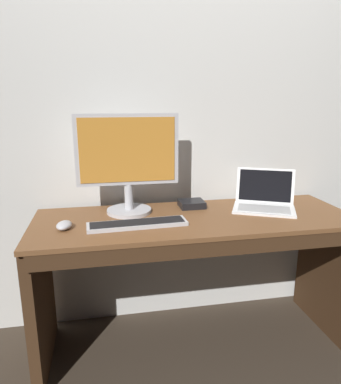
{
  "coord_description": "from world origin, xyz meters",
  "views": [
    {
      "loc": [
        -0.46,
        -1.7,
        1.34
      ],
      "look_at": [
        -0.13,
        0.0,
        0.89
      ],
      "focal_mm": 33.15,
      "sensor_mm": 36.0,
      "label": 1
    }
  ],
  "objects_px": {
    "wired_keyboard": "(137,224)",
    "external_drive_box": "(192,204)",
    "laptop_white": "(264,200)",
    "external_monitor": "(128,163)",
    "computer_mouse": "(64,225)"
  },
  "relations": [
    {
      "from": "external_monitor",
      "to": "external_drive_box",
      "type": "relative_size",
      "value": 3.83
    },
    {
      "from": "wired_keyboard",
      "to": "external_drive_box",
      "type": "bearing_deg",
      "value": 37.25
    },
    {
      "from": "external_drive_box",
      "to": "external_monitor",
      "type": "bearing_deg",
      "value": -173.75
    },
    {
      "from": "laptop_white",
      "to": "external_monitor",
      "type": "bearing_deg",
      "value": 176.04
    },
    {
      "from": "external_monitor",
      "to": "computer_mouse",
      "type": "relative_size",
      "value": 5.04
    },
    {
      "from": "wired_keyboard",
      "to": "external_drive_box",
      "type": "xyz_separation_m",
      "value": [
        0.33,
        0.25,
        0.01
      ]
    },
    {
      "from": "external_monitor",
      "to": "wired_keyboard",
      "type": "xyz_separation_m",
      "value": [
        0.02,
        -0.22,
        -0.26
      ]
    },
    {
      "from": "laptop_white",
      "to": "external_drive_box",
      "type": "bearing_deg",
      "value": 167.08
    },
    {
      "from": "external_monitor",
      "to": "external_drive_box",
      "type": "bearing_deg",
      "value": 6.25
    },
    {
      "from": "wired_keyboard",
      "to": "computer_mouse",
      "type": "xyz_separation_m",
      "value": [
        -0.34,
        0.03,
        0.01
      ]
    },
    {
      "from": "external_monitor",
      "to": "computer_mouse",
      "type": "xyz_separation_m",
      "value": [
        -0.32,
        -0.19,
        -0.25
      ]
    },
    {
      "from": "wired_keyboard",
      "to": "computer_mouse",
      "type": "height_order",
      "value": "computer_mouse"
    },
    {
      "from": "laptop_white",
      "to": "external_monitor",
      "type": "xyz_separation_m",
      "value": [
        -0.76,
        0.05,
        0.22
      ]
    },
    {
      "from": "laptop_white",
      "to": "external_monitor",
      "type": "relative_size",
      "value": 0.77
    },
    {
      "from": "external_monitor",
      "to": "computer_mouse",
      "type": "distance_m",
      "value": 0.45
    }
  ]
}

